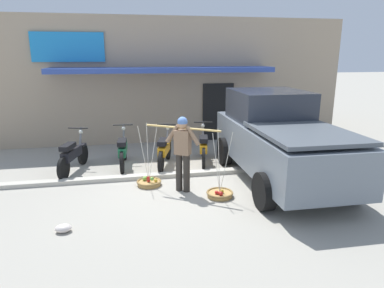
% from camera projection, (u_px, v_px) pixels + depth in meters
% --- Properties ---
extents(ground_plane, '(90.00, 90.00, 0.00)m').
position_uv_depth(ground_plane, '(179.00, 187.00, 7.97)').
color(ground_plane, '#9E998C').
extents(sidewalk_curb, '(20.00, 0.24, 0.10)m').
position_uv_depth(sidewalk_curb, '(175.00, 174.00, 8.62)').
color(sidewalk_curb, '#BAB4A5').
rests_on(sidewalk_curb, ground).
extents(fruit_vendor, '(1.48, 1.00, 1.70)m').
position_uv_depth(fruit_vendor, '(183.00, 149.00, 7.48)').
color(fruit_vendor, '#2D2823').
rests_on(fruit_vendor, ground).
extents(fruit_basket_left_side, '(0.58, 0.58, 1.45)m').
position_uv_depth(fruit_basket_left_side, '(220.00, 193.00, 7.38)').
color(fruit_basket_left_side, '#B2894C').
rests_on(fruit_basket_left_side, ground).
extents(fruit_basket_right_side, '(0.58, 0.58, 1.45)m').
position_uv_depth(fruit_basket_right_side, '(149.00, 182.00, 8.03)').
color(fruit_basket_right_side, '#B2894C').
rests_on(fruit_basket_right_side, ground).
extents(motorcycle_nearest_shop, '(0.66, 1.78, 1.09)m').
position_uv_depth(motorcycle_nearest_shop, '(73.00, 155.00, 8.85)').
color(motorcycle_nearest_shop, black).
rests_on(motorcycle_nearest_shop, ground).
extents(motorcycle_second_in_row, '(0.54, 1.82, 1.09)m').
position_uv_depth(motorcycle_second_in_row, '(123.00, 151.00, 9.28)').
color(motorcycle_second_in_row, black).
rests_on(motorcycle_second_in_row, ground).
extents(motorcycle_third_in_row, '(0.67, 1.77, 1.09)m').
position_uv_depth(motorcycle_third_in_row, '(164.00, 150.00, 9.33)').
color(motorcycle_third_in_row, black).
rests_on(motorcycle_third_in_row, ground).
extents(motorcycle_end_of_row, '(0.59, 1.80, 1.09)m').
position_uv_depth(motorcycle_end_of_row, '(203.00, 147.00, 9.64)').
color(motorcycle_end_of_row, black).
rests_on(motorcycle_end_of_row, ground).
extents(parked_truck, '(2.22, 4.75, 2.10)m').
position_uv_depth(parked_truck, '(278.00, 138.00, 8.24)').
color(parked_truck, slate).
rests_on(parked_truck, ground).
extents(storefront_building, '(13.00, 6.00, 4.20)m').
position_uv_depth(storefront_building, '(156.00, 77.00, 13.86)').
color(storefront_building, tan).
rests_on(storefront_building, ground).
extents(plastic_litter_bag, '(0.28, 0.22, 0.14)m').
position_uv_depth(plastic_litter_bag, '(63.00, 228.00, 5.92)').
color(plastic_litter_bag, silver).
rests_on(plastic_litter_bag, ground).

